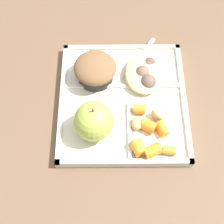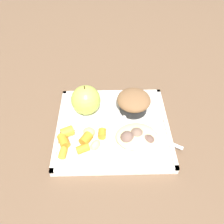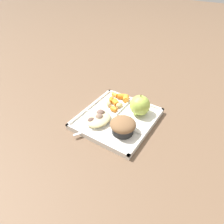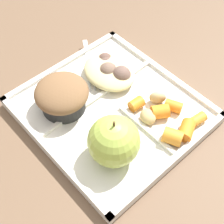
{
  "view_description": "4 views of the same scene",
  "coord_description": "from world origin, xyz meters",
  "px_view_note": "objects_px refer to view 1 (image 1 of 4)",
  "views": [
    {
      "loc": [
        -0.4,
        0.03,
        0.68
      ],
      "look_at": [
        -0.05,
        0.03,
        0.05
      ],
      "focal_mm": 54.28,
      "sensor_mm": 36.0,
      "label": 1
    },
    {
      "loc": [
        -0.01,
        -0.43,
        0.53
      ],
      "look_at": [
        -0.0,
        0.02,
        0.05
      ],
      "focal_mm": 37.94,
      "sensor_mm": 36.0,
      "label": 2
    },
    {
      "loc": [
        0.55,
        0.33,
        0.55
      ],
      "look_at": [
        0.0,
        -0.02,
        0.04
      ],
      "focal_mm": 32.06,
      "sensor_mm": 36.0,
      "label": 3
    },
    {
      "loc": [
        -0.28,
        0.25,
        0.5
      ],
      "look_at": [
        -0.03,
        0.02,
        0.05
      ],
      "focal_mm": 52.09,
      "sensor_mm": 36.0,
      "label": 4
    }
  ],
  "objects_px": {
    "lunch_tray": "(123,102)",
    "plastic_fork": "(138,61)",
    "bran_muffin": "(95,70)",
    "green_apple": "(94,121)"
  },
  "relations": [
    {
      "from": "lunch_tray",
      "to": "green_apple",
      "type": "distance_m",
      "value": 0.11
    },
    {
      "from": "green_apple",
      "to": "bran_muffin",
      "type": "height_order",
      "value": "green_apple"
    },
    {
      "from": "lunch_tray",
      "to": "plastic_fork",
      "type": "relative_size",
      "value": 2.32
    },
    {
      "from": "green_apple",
      "to": "plastic_fork",
      "type": "bearing_deg",
      "value": -29.15
    },
    {
      "from": "bran_muffin",
      "to": "plastic_fork",
      "type": "relative_size",
      "value": 0.73
    },
    {
      "from": "bran_muffin",
      "to": "lunch_tray",
      "type": "bearing_deg",
      "value": -134.46
    },
    {
      "from": "bran_muffin",
      "to": "plastic_fork",
      "type": "bearing_deg",
      "value": -65.54
    },
    {
      "from": "lunch_tray",
      "to": "plastic_fork",
      "type": "bearing_deg",
      "value": -20.06
    },
    {
      "from": "lunch_tray",
      "to": "green_apple",
      "type": "relative_size",
      "value": 3.28
    },
    {
      "from": "lunch_tray",
      "to": "plastic_fork",
      "type": "xyz_separation_m",
      "value": [
        0.11,
        -0.04,
        0.01
      ]
    }
  ]
}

